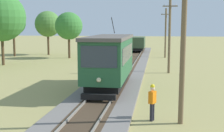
{
  "coord_description": "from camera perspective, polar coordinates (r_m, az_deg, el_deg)",
  "views": [
    {
      "loc": [
        3.25,
        -0.22,
        4.53
      ],
      "look_at": [
        -0.23,
        23.18,
        1.37
      ],
      "focal_mm": 48.72,
      "sensor_mm": 36.0,
      "label": 1
    }
  ],
  "objects": [
    {
      "name": "tree_left_near",
      "position": [
        36.93,
        -20.09,
        8.61
      ],
      "size": [
        5.51,
        5.51,
        8.23
      ],
      "color": "#4C3823",
      "rests_on": "ground"
    },
    {
      "name": "utility_pole_mid",
      "position": [
        29.46,
        10.74,
        5.86
      ],
      "size": [
        1.4,
        0.48,
        7.2
      ],
      "color": "brown",
      "rests_on": "ground"
    },
    {
      "name": "red_tram",
      "position": [
        21.17,
        -0.42,
        1.28
      ],
      "size": [
        2.6,
        8.54,
        4.79
      ],
      "color": "#235633",
      "rests_on": "rail_right"
    },
    {
      "name": "tree_right_far",
      "position": [
        42.69,
        -8.12,
        7.44
      ],
      "size": [
        3.8,
        3.8,
        6.37
      ],
      "color": "#4C3823",
      "rests_on": "ground"
    },
    {
      "name": "freight_car",
      "position": [
        50.75,
        4.79,
        4.23
      ],
      "size": [
        2.4,
        5.2,
        2.31
      ],
      "color": "#384C33",
      "rests_on": "rail_right"
    },
    {
      "name": "utility_pole_near_tram",
      "position": [
        13.84,
        13.27,
        5.78
      ],
      "size": [
        1.4,
        0.65,
        8.08
      ],
      "color": "brown",
      "rests_on": "ground"
    },
    {
      "name": "tree_horizon",
      "position": [
        48.23,
        -11.96,
        7.71
      ],
      "size": [
        3.97,
        3.97,
        6.75
      ],
      "color": "#4C3823",
      "rests_on": "ground"
    },
    {
      "name": "gravel_pile",
      "position": [
        52.63,
        -0.23,
        3.24
      ],
      "size": [
        2.5,
        2.5,
        1.03
      ],
      "primitive_type": "cone",
      "color": "#9E998E",
      "rests_on": "ground"
    },
    {
      "name": "track_worker",
      "position": [
        14.64,
        7.57,
        -6.47
      ],
      "size": [
        0.38,
        0.45,
        1.78
      ],
      "rotation": [
        0.0,
        0.0,
        -0.46
      ],
      "color": "black",
      "rests_on": "ground"
    },
    {
      "name": "utility_pole_far",
      "position": [
        43.54,
        10.03,
        6.21
      ],
      "size": [
        1.4,
        0.26,
        6.91
      ],
      "color": "brown",
      "rests_on": "ground"
    },
    {
      "name": "tree_right_near",
      "position": [
        47.02,
        -18.04,
        7.69
      ],
      "size": [
        3.58,
        3.58,
        6.71
      ],
      "color": "#4C3823",
      "rests_on": "ground"
    }
  ]
}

